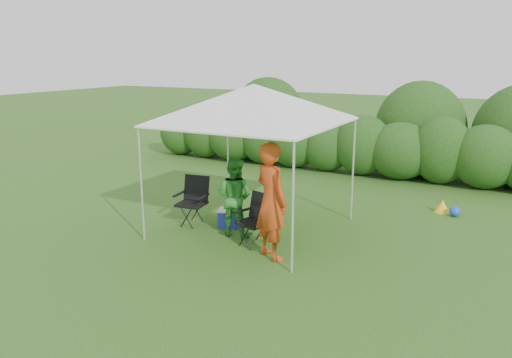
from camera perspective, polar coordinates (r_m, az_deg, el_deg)
The scene contains 10 objects.
ground at distance 9.51m, azimuth -1.70°, elevation -6.59°, with size 70.00×70.00×0.00m, color #376520.
hedge at distance 14.62m, azimuth 10.23°, elevation 3.87°, with size 13.24×1.53×1.80m.
canopy at distance 9.38m, azimuth -0.27°, elevation 8.61°, with size 3.10×3.10×2.83m.
chair_right at distance 9.01m, azimuth 0.02°, elevation -4.24°, with size 0.67×0.64×0.93m.
chair_left at distance 10.17m, azimuth -7.16°, elevation -2.07°, with size 0.66×0.61×0.97m.
man at distance 8.27m, azimuth 1.75°, elevation -2.53°, with size 0.72×0.47×1.98m, color #C54116.
woman at distance 9.40m, azimuth -2.51°, elevation -2.03°, with size 0.73×0.57×1.50m, color #2D8A2F.
cooler at distance 9.97m, azimuth -3.06°, elevation -4.50°, with size 0.51×0.43×0.36m.
bottle at distance 9.82m, azimuth -2.91°, elevation -3.00°, with size 0.06×0.06×0.23m, color #592D0C.
lawn_toy at distance 11.57m, azimuth 20.84°, elevation -3.06°, with size 0.56×0.46×0.28m.
Camera 1 is at (4.46, -7.70, 3.35)m, focal length 35.00 mm.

